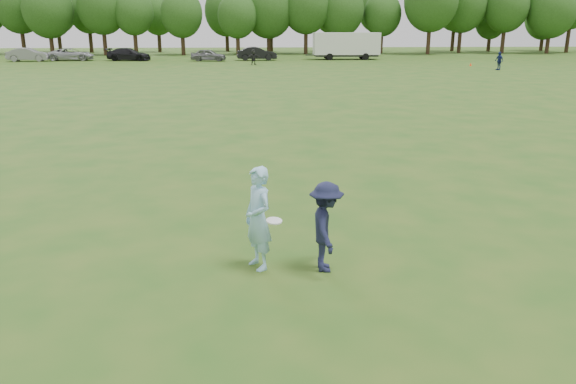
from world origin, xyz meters
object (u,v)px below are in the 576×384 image
object	(u,v)px
thrower	(258,218)
field_cone	(471,64)
car_d	(129,54)
cargo_trailer	(346,45)
player_far_d	(254,57)
car_c	(71,54)
defender	(326,227)
car_f	(257,54)
player_far_b	(499,61)
car_b	(28,55)
car_e	(209,55)

from	to	relation	value
thrower	field_cone	xyz separation A→B (m)	(22.91, 49.07, -0.76)
car_d	cargo_trailer	world-z (taller)	cargo_trailer
car_d	player_far_d	bearing A→B (deg)	-113.11
car_c	field_cone	bearing A→B (deg)	-109.65
defender	cargo_trailer	bearing A→B (deg)	-7.31
car_f	player_far_b	bearing A→B (deg)	-129.35
player_far_b	car_c	world-z (taller)	player_far_b
car_c	car_f	world-z (taller)	car_f
thrower	car_d	size ratio (longest dim) A/B	0.36
car_b	car_f	distance (m)	26.56
car_d	defender	bearing A→B (deg)	-159.13
car_f	car_e	bearing A→B (deg)	97.43
player_far_d	cargo_trailer	bearing A→B (deg)	10.81
thrower	car_c	distance (m)	64.45
defender	player_far_d	bearing A→B (deg)	3.40
car_e	thrower	bearing A→B (deg)	-167.80
car_b	car_e	world-z (taller)	car_b
car_e	cargo_trailer	bearing A→B (deg)	-75.29
player_far_d	field_cone	distance (m)	22.70
defender	cargo_trailer	distance (m)	62.11
player_far_b	thrower	bearing A→B (deg)	-46.84
defender	field_cone	xyz separation A→B (m)	(21.76, 49.25, -0.64)
player_far_d	car_d	size ratio (longest dim) A/B	0.32
car_b	cargo_trailer	size ratio (longest dim) A/B	0.52
field_cone	thrower	bearing A→B (deg)	-115.03
car_b	car_f	xyz separation A→B (m)	(26.56, 0.21, 0.02)
player_far_d	car_f	xyz separation A→B (m)	(0.46, 8.01, -0.03)
field_cone	car_f	bearing A→B (deg)	153.68
defender	car_b	world-z (taller)	defender
player_far_b	cargo_trailer	size ratio (longest dim) A/B	0.19
defender	car_c	size ratio (longest dim) A/B	0.30
player_far_d	thrower	bearing A→B (deg)	-118.00
thrower	defender	distance (m)	1.17
defender	player_far_d	world-z (taller)	player_far_d
car_e	field_cone	distance (m)	29.42
car_d	car_e	bearing A→B (deg)	-91.98
car_e	car_f	bearing A→B (deg)	-71.81
car_c	car_e	distance (m)	16.44
defender	car_f	world-z (taller)	defender
player_far_d	cargo_trailer	xyz separation A→B (m)	(11.42, 9.04, 0.97)
player_far_d	defender	bearing A→B (deg)	-116.73
car_c	field_cone	distance (m)	45.60
car_d	car_e	distance (m)	9.60
player_far_b	car_c	size ratio (longest dim) A/B	0.32
car_c	car_e	xyz separation A→B (m)	(16.32, -1.97, -0.02)
player_far_d	field_cone	bearing A→B (deg)	-34.87
defender	car_f	distance (m)	60.16
defender	car_d	xyz separation A→B (m)	(-15.45, 60.51, -0.05)
defender	car_e	size ratio (longest dim) A/B	0.39
thrower	car_d	xyz separation A→B (m)	(-14.30, 60.34, -0.17)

